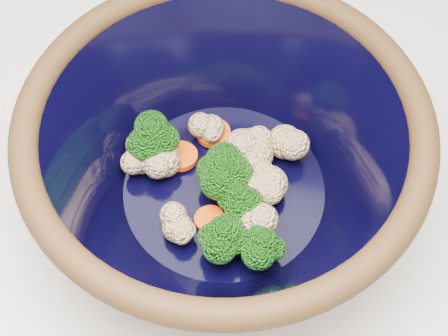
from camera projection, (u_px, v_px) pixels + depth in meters
name	position (u px, v px, depth m)	size (l,w,h in m)	color
mixing_bowl	(224.00, 159.00, 0.51)	(0.39, 0.39, 0.14)	black
vegetable_pile	(221.00, 178.00, 0.53)	(0.16, 0.15, 0.06)	#608442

